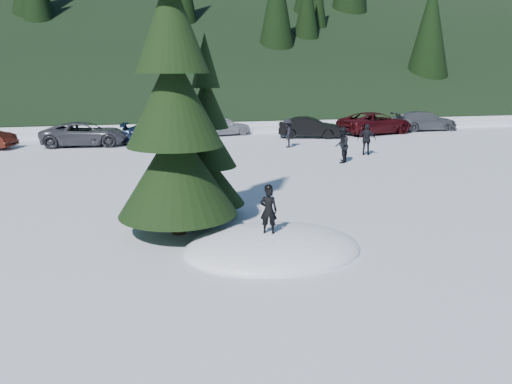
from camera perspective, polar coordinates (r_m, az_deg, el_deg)
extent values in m
plane|color=white|center=(12.56, 1.94, -6.57)|extent=(200.00, 200.00, 0.00)
ellipsoid|color=white|center=(12.56, 1.94, -6.57)|extent=(4.48, 3.52, 0.96)
cylinder|color=#301E10|center=(13.71, -8.89, -1.87)|extent=(0.38, 0.38, 1.40)
cone|color=black|center=(13.45, -9.06, 2.61)|extent=(3.20, 3.20, 2.46)
cone|color=black|center=(13.21, -9.38, 10.53)|extent=(2.54, 2.54, 2.46)
cone|color=black|center=(13.23, -9.72, 18.59)|extent=(1.88, 1.88, 2.46)
cylinder|color=#301E10|center=(15.19, -5.46, -0.95)|extent=(0.26, 0.26, 1.00)
cone|color=black|center=(15.04, -5.52, 1.47)|extent=(2.20, 2.20, 1.52)
cone|color=black|center=(14.83, -5.63, 5.81)|extent=(1.75, 1.75, 1.52)
cone|color=black|center=(14.71, -5.74, 10.25)|extent=(1.29, 1.29, 1.52)
cone|color=black|center=(14.68, -5.85, 14.73)|extent=(0.84, 0.84, 1.52)
imported|color=black|center=(12.10, 1.44, -2.12)|extent=(0.49, 0.40, 1.15)
imported|color=black|center=(23.95, 9.77, 5.30)|extent=(0.97, 1.03, 1.68)
imported|color=black|center=(26.31, 12.55, 5.87)|extent=(1.01, 0.81, 1.61)
imported|color=black|center=(28.26, 3.65, 6.72)|extent=(0.89, 1.17, 1.61)
imported|color=#424348|center=(30.46, -18.89, 6.30)|extent=(5.04, 2.59, 1.36)
imported|color=black|center=(30.19, -11.00, 6.63)|extent=(4.49, 2.24, 1.25)
imported|color=#9A9DA3|center=(33.30, -3.84, 7.54)|extent=(3.92, 2.38, 1.25)
imported|color=black|center=(32.32, 6.17, 7.35)|extent=(4.22, 2.43, 1.31)
imported|color=#3B0A0F|center=(34.99, 13.48, 7.67)|extent=(5.68, 3.67, 1.45)
imported|color=#52555A|center=(37.83, 18.72, 7.70)|extent=(4.67, 1.90, 1.35)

